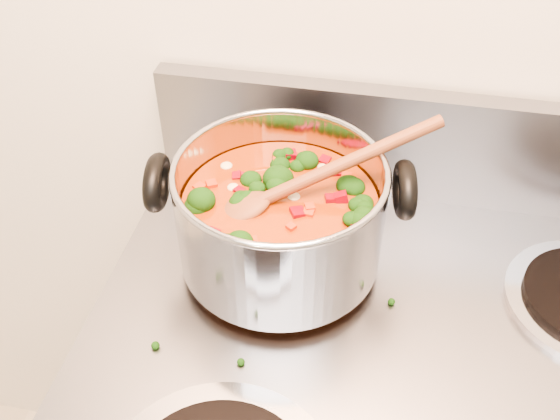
{
  "coord_description": "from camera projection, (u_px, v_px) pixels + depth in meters",
  "views": [
    {
      "loc": [
        -0.12,
        0.78,
        1.49
      ],
      "look_at": [
        -0.22,
        1.31,
        1.01
      ],
      "focal_mm": 40.0,
      "sensor_mm": 36.0,
      "label": 1
    }
  ],
  "objects": [
    {
      "name": "wooden_spoon",
      "position": [
        293.0,
        186.0,
        0.7
      ],
      "size": [
        0.26,
        0.15,
        0.1
      ],
      "rotation": [
        0.0,
        0.0,
        0.49
      ],
      "color": "brown",
      "rests_on": "stockpot"
    },
    {
      "name": "stockpot",
      "position": [
        280.0,
        216.0,
        0.73
      ],
      "size": [
        0.31,
        0.24,
        0.15
      ],
      "rotation": [
        0.0,
        0.0,
        0.15
      ],
      "color": "#ABABB3",
      "rests_on": "electric_range"
    },
    {
      "name": "cooktop_crumbs",
      "position": [
        257.0,
        343.0,
        0.69
      ],
      "size": [
        0.29,
        0.24,
        0.01
      ],
      "color": "black",
      "rests_on": "electric_range"
    }
  ]
}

